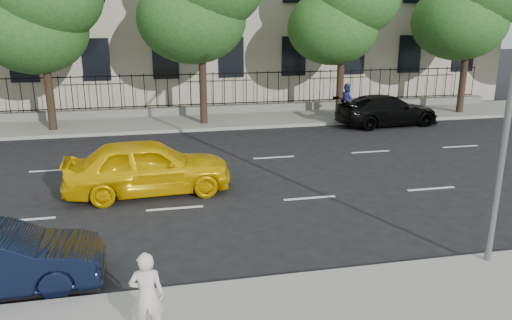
# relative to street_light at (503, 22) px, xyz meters

# --- Properties ---
(ground) EXTENTS (120.00, 120.00, 0.00)m
(ground) POSITION_rel_street_light_xyz_m (-2.50, 1.77, -5.15)
(ground) COLOR black
(ground) RESTS_ON ground
(far_sidewalk) EXTENTS (60.00, 4.00, 0.15)m
(far_sidewalk) POSITION_rel_street_light_xyz_m (-2.50, 15.77, -5.07)
(far_sidewalk) COLOR gray
(far_sidewalk) RESTS_ON ground
(lane_markings) EXTENTS (49.60, 4.62, 0.01)m
(lane_markings) POSITION_rel_street_light_xyz_m (-2.50, 6.52, -5.14)
(lane_markings) COLOR silver
(lane_markings) RESTS_ON ground
(iron_fence) EXTENTS (30.00, 0.50, 2.20)m
(iron_fence) POSITION_rel_street_light_xyz_m (-2.50, 17.47, -4.50)
(iron_fence) COLOR slate
(iron_fence) RESTS_ON far_sidewalk
(street_light) EXTENTS (0.25, 3.32, 8.05)m
(street_light) POSITION_rel_street_light_xyz_m (0.00, 0.00, 0.00)
(street_light) COLOR slate
(street_light) RESTS_ON near_sidewalk
(tree_b) EXTENTS (5.53, 5.12, 8.97)m
(tree_b) POSITION_rel_street_light_xyz_m (-11.46, 15.13, 0.69)
(tree_b) COLOR #382619
(tree_b) RESTS_ON far_sidewalk
(tree_d) EXTENTS (5.34, 4.94, 8.84)m
(tree_d) POSITION_rel_street_light_xyz_m (2.54, 15.13, 0.69)
(tree_d) COLOR #382619
(tree_d) RESTS_ON far_sidewalk
(yellow_taxi) EXTENTS (5.09, 2.30, 1.70)m
(yellow_taxi) POSITION_rel_street_light_xyz_m (-7.19, 5.73, -4.30)
(yellow_taxi) COLOR #F4C003
(yellow_taxi) RESTS_ON ground
(black_sedan) EXTENTS (5.32, 2.55, 1.49)m
(black_sedan) POSITION_rel_street_light_xyz_m (4.36, 13.27, -4.40)
(black_sedan) COLOR black
(black_sedan) RESTS_ON ground
(woman_near) EXTENTS (0.58, 0.40, 1.53)m
(woman_near) POSITION_rel_street_light_xyz_m (-7.22, -1.77, -4.23)
(woman_near) COLOR beige
(woman_near) RESTS_ON near_sidewalk
(pedestrian_far) EXTENTS (0.71, 0.88, 1.71)m
(pedestrian_far) POSITION_rel_street_light_xyz_m (3.00, 15.17, -4.14)
(pedestrian_far) COLOR #303C92
(pedestrian_far) RESTS_ON far_sidewalk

